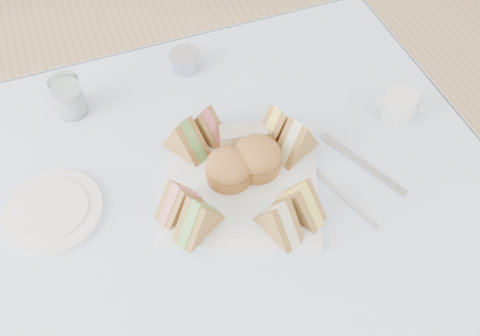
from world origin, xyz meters
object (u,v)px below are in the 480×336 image
object	(u,v)px
water_glass	(69,96)
creamer_jug	(399,105)
serving_plate	(240,181)
table	(246,290)

from	to	relation	value
water_glass	creamer_jug	size ratio (longest dim) A/B	1.35
serving_plate	water_glass	world-z (taller)	water_glass
table	water_glass	bearing A→B (deg)	125.93
serving_plate	water_glass	distance (m)	0.41
water_glass	creamer_jug	world-z (taller)	water_glass
water_glass	table	bearing A→B (deg)	-54.07
creamer_jug	table	bearing A→B (deg)	-147.49
table	creamer_jug	world-z (taller)	creamer_jug
serving_plate	creamer_jug	size ratio (longest dim) A/B	4.37
serving_plate	water_glass	xyz separation A→B (m)	(-0.27, 0.30, 0.04)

